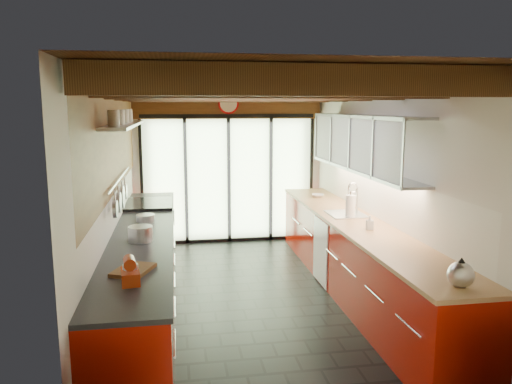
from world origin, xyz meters
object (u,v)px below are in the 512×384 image
at_px(soap_bottle, 370,223).
at_px(bowl, 318,196).
at_px(stand_mixer, 130,272).
at_px(kettle, 461,273).
at_px(paper_towel, 350,206).

distance_m(soap_bottle, bowl, 2.10).
xyz_separation_m(stand_mixer, kettle, (2.54, -0.49, 0.02)).
bearing_deg(kettle, bowl, 90.00).
xyz_separation_m(paper_towel, bowl, (0.00, 1.45, -0.12)).
xyz_separation_m(stand_mixer, paper_towel, (2.54, 1.99, 0.05)).
bearing_deg(stand_mixer, bowl, 53.58).
relative_size(kettle, bowl, 1.40).
height_order(paper_towel, bowl, paper_towel).
distance_m(kettle, paper_towel, 2.48).
bearing_deg(paper_towel, bowl, 90.00).
relative_size(stand_mixer, soap_bottle, 1.59).
xyz_separation_m(kettle, paper_towel, (-0.00, 2.48, 0.03)).
distance_m(stand_mixer, bowl, 4.28).
relative_size(stand_mixer, paper_towel, 0.78).
height_order(stand_mixer, bowl, stand_mixer).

